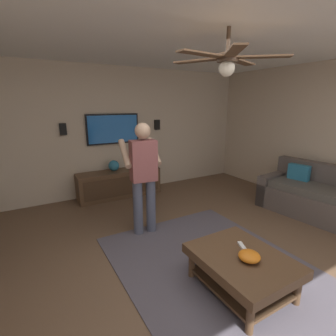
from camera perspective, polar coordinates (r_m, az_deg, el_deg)
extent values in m
plane|color=brown|center=(3.06, 9.07, -23.98)|extent=(7.91, 7.91, 0.00)
cube|color=#C6B299|center=(5.43, -13.24, 7.93)|extent=(0.10, 6.62, 2.63)
cube|color=white|center=(2.53, 11.88, 32.32)|extent=(6.79, 6.62, 0.10)
cube|color=#514C56|center=(3.13, 13.09, -23.07)|extent=(3.09, 2.08, 0.01)
cube|color=#564C47|center=(5.04, 31.00, -7.26)|extent=(1.98, 1.04, 0.42)
cube|color=#564C47|center=(5.22, 33.10, -1.81)|extent=(1.91, 0.40, 0.45)
cube|color=#564C47|center=(5.36, 22.71, -4.14)|extent=(0.27, 0.85, 0.58)
cube|color=#504C45|center=(4.88, 31.04, -4.54)|extent=(1.56, 0.76, 0.12)
cube|color=teal|center=(5.17, 27.49, -1.27)|extent=(0.38, 0.18, 0.36)
cube|color=#513823|center=(2.82, 16.42, -19.38)|extent=(1.00, 0.80, 0.10)
cylinder|color=#513823|center=(3.37, 14.76, -17.27)|extent=(0.07, 0.07, 0.30)
cylinder|color=#513823|center=(3.01, 5.40, -21.00)|extent=(0.07, 0.07, 0.30)
cylinder|color=#513823|center=(2.95, 27.28, -23.57)|extent=(0.07, 0.07, 0.30)
cylinder|color=#513823|center=(2.54, 18.12, -29.76)|extent=(0.07, 0.07, 0.30)
cube|color=#452F1E|center=(2.96, 16.06, -23.42)|extent=(0.88, 0.68, 0.03)
cube|color=#513823|center=(5.36, -10.94, -3.44)|extent=(0.44, 1.70, 0.55)
cube|color=#412C1C|center=(5.16, -10.10, -4.11)|extent=(0.01, 1.56, 0.39)
cube|color=black|center=(5.36, -12.36, 8.65)|extent=(0.05, 1.09, 0.61)
cube|color=blue|center=(5.34, -12.28, 8.63)|extent=(0.01, 1.03, 0.55)
cylinder|color=#4C5166|center=(3.80, -3.90, -8.56)|extent=(0.14, 0.14, 0.82)
cylinder|color=#4C5166|center=(3.75, -6.83, -8.97)|extent=(0.14, 0.14, 0.82)
cube|color=#8C4C4C|center=(3.56, -5.61, 1.66)|extent=(0.27, 0.39, 0.58)
sphere|color=tan|center=(3.49, -5.78, 8.39)|extent=(0.22, 0.22, 0.22)
cylinder|color=tan|center=(3.78, -3.25, 3.83)|extent=(0.49, 0.15, 0.37)
cylinder|color=tan|center=(3.66, -9.77, 3.30)|extent=(0.49, 0.15, 0.37)
cube|color=white|center=(3.92, -7.23, 2.64)|extent=(0.05, 0.05, 0.16)
ellipsoid|color=orange|center=(2.71, 17.96, -18.49)|extent=(0.21, 0.21, 0.10)
cube|color=white|center=(2.93, 16.41, -16.58)|extent=(0.16, 0.10, 0.02)
sphere|color=teal|center=(5.26, -12.19, 0.53)|extent=(0.22, 0.22, 0.22)
cube|color=black|center=(5.76, -2.50, 9.78)|extent=(0.06, 0.12, 0.22)
cube|color=black|center=(5.16, -22.71, 8.13)|extent=(0.06, 0.12, 0.22)
cylinder|color=#4C3828|center=(2.80, 13.49, 25.99)|extent=(0.04, 0.04, 0.28)
cylinder|color=#4C3828|center=(2.78, 13.31, 23.17)|extent=(0.20, 0.20, 0.08)
sphere|color=silver|center=(2.76, 13.18, 21.13)|extent=(0.16, 0.16, 0.16)
cube|color=brown|center=(2.91, 6.92, 23.01)|extent=(0.56, 0.35, 0.02)
cube|color=brown|center=(2.55, 8.10, 24.21)|extent=(0.18, 0.57, 0.02)
cube|color=brown|center=(2.47, 14.68, 24.26)|extent=(0.53, 0.41, 0.02)
cube|color=brown|center=(2.81, 20.36, 22.58)|extent=(0.45, 0.51, 0.02)
cube|color=brown|center=(3.06, 16.13, 22.14)|extent=(0.31, 0.57, 0.02)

